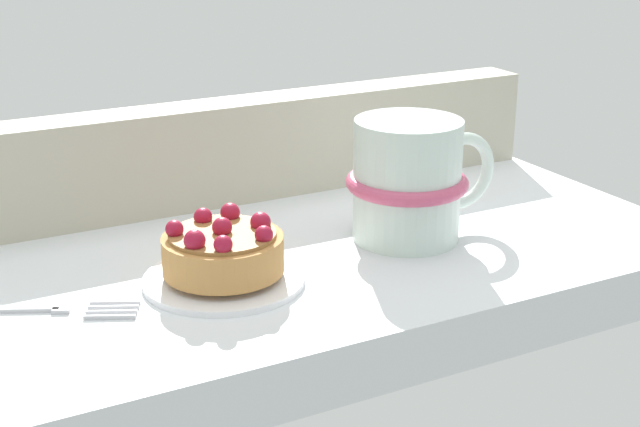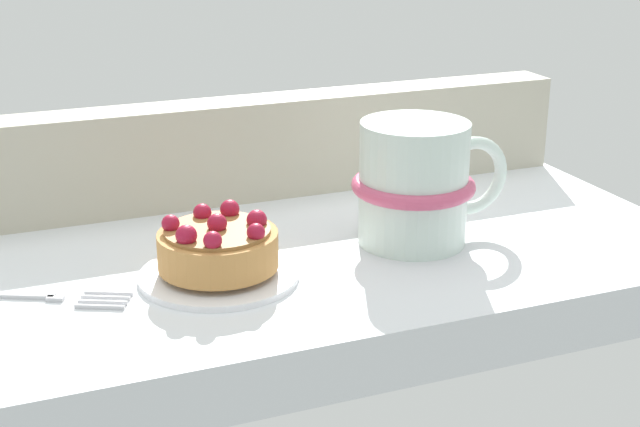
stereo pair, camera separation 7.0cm
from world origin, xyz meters
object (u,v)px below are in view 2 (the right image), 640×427
at_px(dessert_plate, 219,273).
at_px(coffee_mug, 416,183).
at_px(raspberry_tart, 218,246).
at_px(dessert_fork, 12,295).

distance_m(dessert_plate, coffee_mug, 0.18).
bearing_deg(raspberry_tart, coffee_mug, 4.59).
bearing_deg(coffee_mug, dessert_fork, 179.04).
xyz_separation_m(raspberry_tart, coffee_mug, (0.17, 0.01, 0.02)).
relative_size(coffee_mug, dessert_fork, 0.84).
relative_size(raspberry_tart, coffee_mug, 0.65).
distance_m(raspberry_tart, coffee_mug, 0.17).
xyz_separation_m(raspberry_tart, dessert_fork, (-0.15, 0.02, -0.02)).
relative_size(raspberry_tart, dessert_fork, 0.55).
xyz_separation_m(coffee_mug, dessert_fork, (-0.32, 0.01, -0.05)).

